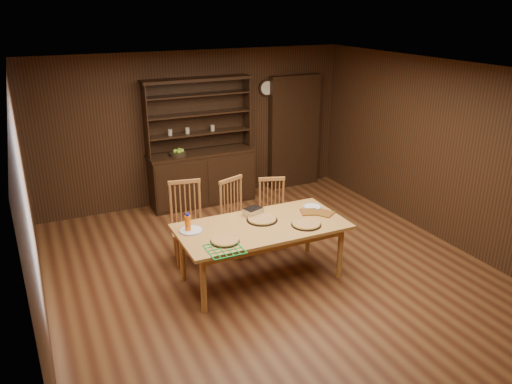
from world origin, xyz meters
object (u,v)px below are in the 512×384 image
dining_table (262,230)px  chair_center (236,214)px  chair_left (187,219)px  china_hutch (202,171)px  chair_right (272,209)px  juice_bottle (188,223)px

dining_table → chair_center: (0.01, 0.84, -0.11)m
chair_left → chair_center: size_ratio=1.03×
china_hutch → chair_right: 1.95m
chair_center → chair_right: chair_center is taller
china_hutch → chair_right: (0.41, -1.91, -0.08)m
juice_bottle → chair_right: bearing=23.9°
china_hutch → dining_table: size_ratio=1.04×
china_hutch → juice_bottle: bearing=-112.6°
china_hutch → chair_center: 1.95m
chair_right → chair_center: bearing=-158.3°
dining_table → chair_center: size_ratio=1.94×
chair_left → chair_right: chair_left is taller
chair_left → chair_right: size_ratio=1.13×
dining_table → chair_right: size_ratio=2.13×
dining_table → juice_bottle: (-0.88, 0.22, 0.18)m
dining_table → chair_left: chair_left is taller
dining_table → juice_bottle: size_ratio=9.15×
china_hutch → dining_table: china_hutch is taller
chair_left → juice_bottle: bearing=-95.9°
china_hutch → chair_right: china_hutch is taller
chair_left → china_hutch: bearing=75.3°
china_hutch → chair_center: (-0.18, -1.94, -0.02)m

